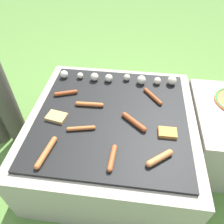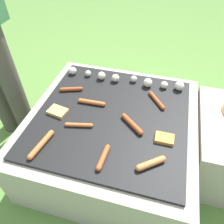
{
  "view_description": "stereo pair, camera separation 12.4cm",
  "coord_description": "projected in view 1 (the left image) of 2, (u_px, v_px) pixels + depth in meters",
  "views": [
    {
      "loc": [
        0.11,
        -0.88,
        1.3
      ],
      "look_at": [
        0.0,
        0.0,
        0.43
      ],
      "focal_mm": 35.0,
      "sensor_mm": 36.0,
      "label": 1
    },
    {
      "loc": [
        0.23,
        -0.86,
        1.3
      ],
      "look_at": [
        0.0,
        0.0,
        0.43
      ],
      "focal_mm": 35.0,
      "sensor_mm": 36.0,
      "label": 2
    }
  ],
  "objects": [
    {
      "name": "sausage_mid_left",
      "position": [
        134.0,
        122.0,
        1.2
      ],
      "size": [
        0.14,
        0.13,
        0.03
      ],
      "color": "#93421E",
      "rests_on": "grill"
    },
    {
      "name": "sausage_front_left",
      "position": [
        81.0,
        128.0,
        1.17
      ],
      "size": [
        0.15,
        0.05,
        0.02
      ],
      "color": "#B7602D",
      "rests_on": "grill"
    },
    {
      "name": "sausage_back_left",
      "position": [
        90.0,
        104.0,
        1.3
      ],
      "size": [
        0.17,
        0.03,
        0.03
      ],
      "color": "#B7602D",
      "rests_on": "grill"
    },
    {
      "name": "bread_slice_left",
      "position": [
        168.0,
        133.0,
        1.15
      ],
      "size": [
        0.1,
        0.07,
        0.02
      ],
      "color": "#D18438",
      "rests_on": "grill"
    },
    {
      "name": "mushroom_row",
      "position": [
        122.0,
        78.0,
        1.47
      ],
      "size": [
        0.79,
        0.08,
        0.06
      ],
      "color": "silver",
      "rests_on": "grill"
    },
    {
      "name": "sausage_front_center",
      "position": [
        46.0,
        152.0,
        1.05
      ],
      "size": [
        0.06,
        0.19,
        0.03
      ],
      "color": "#B7602D",
      "rests_on": "grill"
    },
    {
      "name": "sausage_front_right",
      "position": [
        160.0,
        158.0,
        1.03
      ],
      "size": [
        0.13,
        0.11,
        0.03
      ],
      "color": "#C6753D",
      "rests_on": "grill"
    },
    {
      "name": "ground_plane",
      "position": [
        112.0,
        155.0,
        1.55
      ],
      "size": [
        14.0,
        14.0,
        0.0
      ],
      "primitive_type": "plane",
      "color": "#567F38"
    },
    {
      "name": "sausage_back_center",
      "position": [
        153.0,
        96.0,
        1.35
      ],
      "size": [
        0.12,
        0.14,
        0.02
      ],
      "color": "#93421E",
      "rests_on": "grill"
    },
    {
      "name": "bread_slice_center",
      "position": [
        57.0,
        117.0,
        1.23
      ],
      "size": [
        0.12,
        0.1,
        0.02
      ],
      "color": "tan",
      "rests_on": "grill"
    },
    {
      "name": "grill",
      "position": [
        112.0,
        137.0,
        1.4
      ],
      "size": [
        0.97,
        0.97,
        0.41
      ],
      "color": "#A89E8C",
      "rests_on": "ground_plane"
    },
    {
      "name": "sausage_mid_right",
      "position": [
        66.0,
        93.0,
        1.38
      ],
      "size": [
        0.14,
        0.07,
        0.03
      ],
      "color": "#93421E",
      "rests_on": "grill"
    },
    {
      "name": "sausage_back_right",
      "position": [
        112.0,
        158.0,
        1.03
      ],
      "size": [
        0.03,
        0.15,
        0.03
      ],
      "color": "#A34C23",
      "rests_on": "grill"
    }
  ]
}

